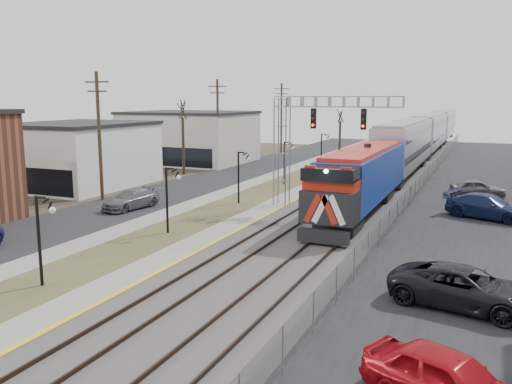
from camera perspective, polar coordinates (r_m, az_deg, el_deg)
The scene contains 20 objects.
street_west at distance 51.03m, azimuth -6.13°, elevation 0.85°, with size 7.00×120.00×0.04m, color black.
sidewalk at distance 48.99m, azimuth -1.54°, elevation 0.54°, with size 2.00×120.00×0.08m, color gray.
grass_median at distance 47.83m, azimuth 1.72°, elevation 0.30°, with size 4.00×120.00×0.06m, color #444826.
platform at distance 46.81m, azimuth 5.14°, elevation 0.16°, with size 2.00×120.00×0.24m, color gray.
ballast_bed at distance 45.53m, azimuth 11.12°, elevation -0.29°, with size 8.00×120.00×0.20m, color #595651.
platform_edge at distance 46.53m, azimuth 6.17°, elevation 0.24°, with size 0.24×120.00×0.01m, color gold.
track_near at distance 45.95m, azimuth 8.69°, elevation 0.10°, with size 1.58×120.00×0.15m.
track_far at distance 45.22m, azimuth 12.99°, elevation -0.21°, with size 1.58×120.00×0.15m.
train at distance 72.32m, azimuth 17.11°, elevation 5.47°, with size 3.00×85.85×5.33m.
signal_gantry at distance 38.85m, azimuth 5.14°, elevation 6.27°, with size 9.00×1.07×8.15m.
lampposts at distance 32.76m, azimuth -9.09°, elevation -0.84°, with size 0.14×62.14×4.00m.
utility_poles at distance 43.92m, azimuth -16.16°, elevation 5.58°, with size 0.28×80.28×10.00m.
fence at distance 44.74m, azimuth 16.41°, elevation 0.21°, with size 0.04×120.00×1.60m, color gray.
buildings_west at distance 47.92m, azimuth -22.68°, elevation 3.15°, with size 14.00×67.00×7.00m.
bare_trees at distance 54.63m, azimuth -5.24°, elevation 4.30°, with size 12.30×42.30×5.95m.
car_lot_a at distance 15.73m, azimuth 19.60°, elevation -18.29°, with size 1.87×4.64×1.58m, color #A90D16.
car_lot_c at distance 22.67m, azimuth 21.16°, elevation -9.50°, with size 2.62×5.68×1.58m, color black.
car_lot_d at distance 39.34m, azimuth 23.26°, elevation -1.49°, with size 2.26×5.57×1.62m, color #16224F.
car_lot_e at distance 47.34m, azimuth 22.28°, elevation 0.31°, with size 1.73×4.30×1.46m, color slate.
car_street_b at distance 40.42m, azimuth -13.04°, elevation -0.81°, with size 1.93×4.75×1.38m, color slate.
Camera 1 is at (13.32, -8.84, 8.10)m, focal length 38.00 mm.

